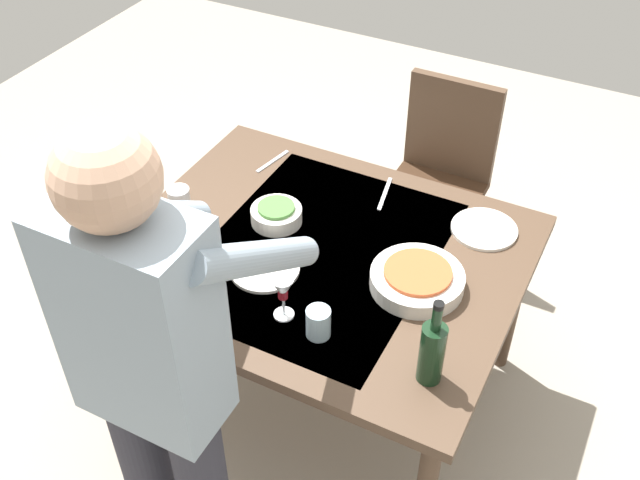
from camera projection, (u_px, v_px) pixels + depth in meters
ground_plane at (320, 391)px, 3.01m from camera, size 6.00×6.00×0.00m
dining_table at (320, 267)px, 2.56m from camera, size 1.33×1.10×0.75m
chair_near at (440, 170)px, 3.25m from camera, size 0.40×0.40×0.91m
person_server at (157, 377)px, 1.84m from camera, size 0.42×0.61×1.69m
wine_bottle at (432, 351)px, 2.04m from camera, size 0.07×0.07×0.30m
wine_glass_left at (283, 291)px, 2.22m from camera, size 0.07×0.07×0.15m
water_cup_near_left at (179, 199)px, 2.66m from camera, size 0.08×0.08×0.09m
water_cup_near_right at (318, 323)px, 2.20m from camera, size 0.07×0.07×0.10m
serving_bowl_pasta at (417, 279)px, 2.37m from camera, size 0.30×0.30×0.07m
side_bowl_salad at (276, 214)px, 2.61m from camera, size 0.18×0.18×0.07m
dinner_plate_near at (265, 268)px, 2.44m from camera, size 0.23×0.23×0.01m
dinner_plate_far at (484, 229)px, 2.59m from camera, size 0.23×0.23×0.01m
table_knife at (385, 194)px, 2.75m from camera, size 0.05×0.20×0.00m
table_fork at (273, 161)px, 2.91m from camera, size 0.05×0.18×0.00m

